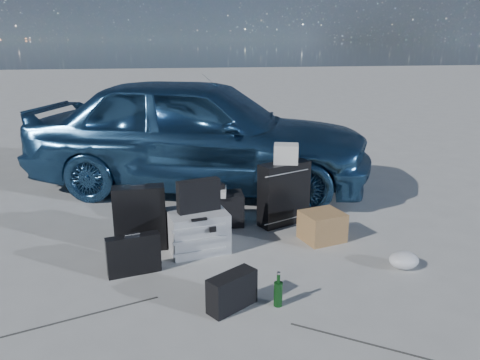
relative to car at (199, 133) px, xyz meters
name	(u,v)px	position (x,y,z in m)	size (l,w,h in m)	color
ground	(238,276)	(0.07, -2.48, -0.74)	(60.00, 60.00, 0.00)	#A0A09C
car	(199,133)	(0.00, 0.00, 0.00)	(1.74, 4.32, 1.47)	#2F5E8B
pelican_case	(198,230)	(-0.21, -1.91, -0.55)	(0.52, 0.42, 0.38)	#AFB2B5
laptop_bag	(199,196)	(-0.19, -1.90, -0.21)	(0.39, 0.10, 0.29)	black
briefcase	(134,255)	(-0.77, -2.29, -0.57)	(0.44, 0.10, 0.34)	black
suitcase_left	(140,218)	(-0.72, -1.80, -0.43)	(0.47, 0.17, 0.61)	black
suitcase_right	(284,193)	(0.75, -1.41, -0.40)	(0.55, 0.20, 0.66)	black
white_carton	(286,154)	(0.76, -1.42, 0.03)	(0.25, 0.20, 0.20)	beige
duffel_bag	(210,209)	(-0.02, -1.32, -0.57)	(0.68, 0.29, 0.34)	black
flat_box_white	(208,192)	(-0.04, -1.34, -0.36)	(0.37, 0.27, 0.06)	beige
flat_box_black	(209,186)	(-0.03, -1.34, -0.30)	(0.27, 0.19, 0.06)	black
cardboard_box	(322,226)	(1.01, -1.90, -0.59)	(0.38, 0.33, 0.28)	olive
plastic_bag	(404,260)	(1.50, -2.58, -0.66)	(0.26, 0.22, 0.14)	silver
messenger_bag	(232,291)	(-0.05, -2.94, -0.60)	(0.38, 0.14, 0.27)	black
green_bottle	(278,290)	(0.29, -2.97, -0.61)	(0.07, 0.07, 0.26)	black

